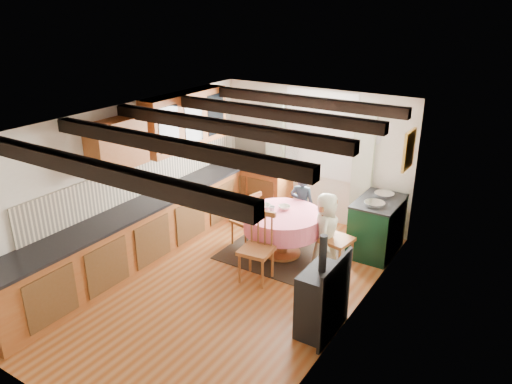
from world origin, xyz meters
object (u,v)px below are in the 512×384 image
Objects in this scene: chair_near at (256,248)px; chair_right at (337,238)px; chair_left at (246,218)px; cast_iron_stove at (321,285)px; child_right at (326,230)px; dining_table at (283,234)px; aga_range at (377,226)px; child_far at (302,205)px; cup at (272,209)px.

chair_right is (0.83, 0.94, -0.01)m from chair_near.
chair_near is 1.14m from chair_left.
child_right is at bearing 112.63° from cast_iron_stove.
dining_table is 1.23× the size of aga_range.
chair_right reaches higher than aga_range.
chair_left is at bearing 144.81° from cast_iron_stove.
cast_iron_stove reaches higher than child_right.
chair_left is (-0.70, 0.01, 0.10)m from dining_table.
aga_range is at bearing -49.34° from child_right.
chair_right is 1.15m from child_far.
child_right is at bearing 48.02° from chair_near.
child_right is at bearing 103.08° from chair_left.
cup is (-0.20, 0.78, 0.27)m from chair_near.
chair_left is 2.48m from cast_iron_stove.
cast_iron_stove is at bearing -175.34° from child_right.
aga_range reaches higher than cup.
chair_right is (0.87, 0.10, 0.14)m from dining_table.
child_right is at bearing 129.96° from child_far.
child_far is at bearing 83.00° from cup.
aga_range is (1.91, 0.89, -0.01)m from chair_left.
chair_near is 0.91× the size of child_far.
aga_range is (0.33, 0.81, -0.05)m from chair_right.
cast_iron_stove is (2.02, -1.42, 0.19)m from chair_left.
cast_iron_stove reaches higher than child_far.
chair_near is at bearing 126.51° from child_right.
child_right reaches higher than aga_range.
chair_left is at bearing 101.60° from chair_right.
dining_table is 12.28× the size of cup.
chair_near is 0.88× the size of child_right.
child_right is (-0.18, -0.02, 0.08)m from chair_right.
child_far is 1.02m from child_right.
dining_table is 1.07× the size of child_far.
child_far is 0.86m from cup.
aga_range is 1.28m from child_far.
cup is (-1.48, 1.34, 0.13)m from cast_iron_stove.
child_right reaches higher than chair_near.
dining_table is 1.21× the size of chair_right.
child_far reaches higher than chair_right.
aga_range is 1.71m from cup.
child_right is (0.70, 0.07, 0.22)m from dining_table.
aga_range is 2.33m from cast_iron_stove.
chair_left is at bearing 41.60° from child_far.
child_right is 0.89m from cup.
cup is at bearing 98.22° from chair_near.
chair_near is at bearing 147.14° from chair_right.
chair_right is at bearing 106.35° from cast_iron_stove.
aga_range is at bearing -13.73° from chair_right.
chair_left is 0.72× the size of cast_iron_stove.
chair_near is at bearing 85.90° from child_far.
chair_right reaches higher than chair_left.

